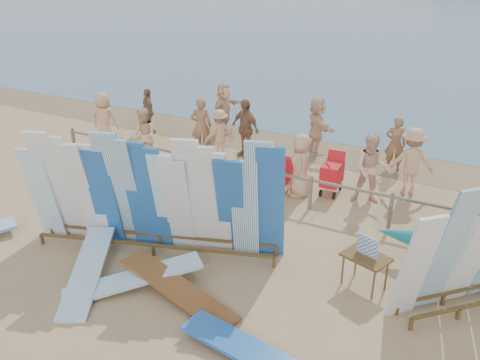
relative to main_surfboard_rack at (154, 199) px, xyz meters
The scene contains 25 objects.
ground 1.34m from the main_surfboard_rack, 59.11° to the left, with size 160.00×160.00×0.00m, color tan.
wet_sand_strip 7.71m from the main_surfboard_rack, 88.17° to the left, with size 40.00×2.60×0.01m, color olive.
fence 3.47m from the main_surfboard_rack, 85.92° to the left, with size 12.08×0.08×0.90m.
main_surfboard_rack is the anchor object (origin of this frame).
side_surfboard_rack 6.02m from the main_surfboard_rack, ahead, with size 2.14×2.13×2.66m.
vendor_table 4.51m from the main_surfboard_rack, 10.39° to the left, with size 0.99×0.84×1.12m.
flat_board_c 2.19m from the main_surfboard_rack, 41.14° to the right, with size 0.56×2.70×0.07m, color brown.
flat_board_b 1.86m from the main_surfboard_rack, 72.99° to the right, with size 0.56×2.70×0.07m, color #99CEF6.
flat_board_a 2.06m from the main_surfboard_rack, 109.91° to the right, with size 0.56×2.70×0.07m, color #99CEF6.
flat_board_d 4.10m from the main_surfboard_rack, 29.99° to the right, with size 0.56×2.70×0.07m, color #2360B3.
beach_chair_left 4.41m from the main_surfboard_rack, 74.69° to the left, with size 0.65×0.67×0.88m.
beach_chair_right 4.24m from the main_surfboard_rack, 74.26° to the left, with size 0.64×0.66×0.96m.
stroller 5.23m from the main_surfboard_rack, 62.17° to the left, with size 0.59×0.83×1.11m.
beachgoer_8 5.69m from the main_surfboard_rack, 52.68° to the left, with size 0.90×0.43×1.85m, color beige.
beachgoer_2 5.26m from the main_surfboard_rack, 130.24° to the left, with size 0.83×0.40×1.72m, color beige.
beachgoer_4 5.99m from the main_surfboard_rack, 98.75° to the left, with size 1.10×0.47×1.87m, color #8C6042.
beachgoer_6 4.42m from the main_surfboard_rack, 67.28° to the left, with size 0.84×0.40×1.72m, color tan.
beachgoer_1 5.95m from the main_surfboard_rack, 112.40° to the left, with size 0.67×0.37×1.83m, color #8C6042.
beachgoer_7 7.83m from the main_surfboard_rack, 63.23° to the left, with size 0.61×0.33×1.66m, color #8C6042.
beachgoer_5 7.33m from the main_surfboard_rack, 82.22° to the left, with size 1.72×0.56×1.85m, color beige.
beachgoer_9 6.97m from the main_surfboard_rack, 52.40° to the left, with size 1.20×0.49×1.86m, color tan.
beachgoer_extra_1 8.08m from the main_surfboard_rack, 128.28° to the left, with size 0.95×0.41×1.62m, color #8C6042.
beachgoer_11 8.07m from the main_surfboard_rack, 109.02° to the left, with size 1.68×0.54×1.82m, color beige.
beachgoer_0 7.17m from the main_surfboard_rack, 140.04° to the left, with size 0.89×0.42×1.82m, color tan.
beachgoer_3 5.77m from the main_surfboard_rack, 106.26° to the left, with size 0.99×0.41×1.53m, color tan.
Camera 1 is at (5.82, -7.97, 5.96)m, focal length 38.00 mm.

